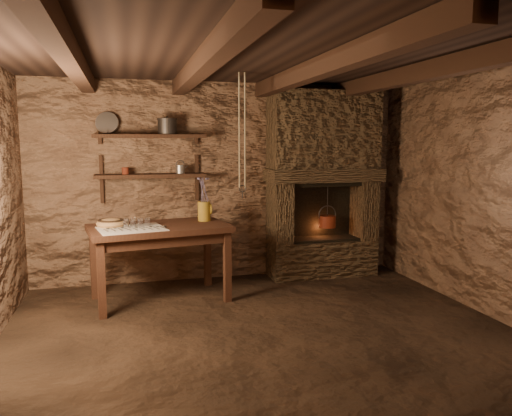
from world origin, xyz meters
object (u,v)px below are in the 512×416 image
object	(u,v)px
work_table	(160,260)
red_pot	(327,221)
stoneware_jug	(204,202)
iron_stockpot	(167,127)
wooden_bowl	(111,223)

from	to	relation	value
work_table	red_pot	size ratio (longest dim) A/B	2.84
work_table	stoneware_jug	size ratio (longest dim) A/B	3.10
work_table	iron_stockpot	bearing A→B (deg)	65.94
stoneware_jug	red_pot	world-z (taller)	stoneware_jug
stoneware_jug	wooden_bowl	xyz separation A→B (m)	(-1.00, -0.15, -0.18)
work_table	stoneware_jug	bearing A→B (deg)	10.67
work_table	wooden_bowl	distance (m)	0.64
iron_stockpot	red_pot	bearing A→B (deg)	-3.53
wooden_bowl	iron_stockpot	bearing A→B (deg)	40.67
wooden_bowl	red_pot	bearing A→B (deg)	9.51
stoneware_jug	wooden_bowl	size ratio (longest dim) A/B	1.65
work_table	red_pot	world-z (taller)	red_pot
work_table	wooden_bowl	xyz separation A→B (m)	(-0.49, 0.04, 0.41)
work_table	wooden_bowl	world-z (taller)	wooden_bowl
work_table	iron_stockpot	world-z (taller)	iron_stockpot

